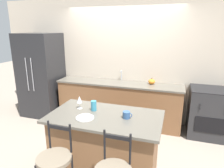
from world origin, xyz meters
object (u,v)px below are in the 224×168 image
at_px(oven_range, 209,113).
at_px(dinner_plate, 85,118).
at_px(refrigerator, 42,75).
at_px(wine_glass, 79,100).
at_px(coffee_mug, 127,115).
at_px(tumbler_cup, 94,106).
at_px(bar_stool_near, 55,166).
at_px(pumpkin_decoration, 152,82).

bearing_deg(oven_range, dinner_plate, -134.16).
height_order(refrigerator, wine_glass, refrigerator).
bearing_deg(dinner_plate, refrigerator, 138.48).
distance_m(dinner_plate, wine_glass, 0.37).
bearing_deg(oven_range, coffee_mug, -127.10).
xyz_separation_m(oven_range, coffee_mug, (-1.24, -1.64, 0.49)).
bearing_deg(tumbler_cup, dinner_plate, -92.12).
height_order(bar_stool_near, dinner_plate, bar_stool_near).
relative_size(dinner_plate, pumpkin_decoration, 1.66).
bearing_deg(refrigerator, dinner_plate, -41.52).
relative_size(dinner_plate, tumbler_cup, 1.64).
relative_size(oven_range, coffee_mug, 7.53).
height_order(oven_range, pumpkin_decoration, pumpkin_decoration).
bearing_deg(oven_range, bar_stool_near, -128.59).
bearing_deg(bar_stool_near, tumbler_cup, 80.72).
distance_m(coffee_mug, pumpkin_decoration, 1.74).
distance_m(refrigerator, bar_stool_near, 2.96).
bearing_deg(bar_stool_near, oven_range, 51.41).
distance_m(refrigerator, dinner_plate, 2.62).
bearing_deg(wine_glass, coffee_mug, -8.46).
relative_size(coffee_mug, tumbler_cup, 0.88).
bearing_deg(bar_stool_near, dinner_plate, 77.27).
bearing_deg(bar_stool_near, wine_glass, 96.40).
xyz_separation_m(coffee_mug, tumbler_cup, (-0.50, 0.10, 0.03)).
xyz_separation_m(bar_stool_near, tumbler_cup, (0.13, 0.82, 0.43)).
bearing_deg(wine_glass, bar_stool_near, -83.60).
relative_size(coffee_mug, pumpkin_decoration, 0.89).
bearing_deg(tumbler_cup, coffee_mug, -11.39).
xyz_separation_m(dinner_plate, pumpkin_decoration, (0.62, 1.91, 0.05)).
bearing_deg(wine_glass, pumpkin_decoration, 62.85).
distance_m(refrigerator, coffee_mug, 2.93).
bearing_deg(bar_stool_near, refrigerator, 128.83).
bearing_deg(dinner_plate, pumpkin_decoration, 71.98).
xyz_separation_m(refrigerator, bar_stool_near, (1.83, -2.28, -0.42)).
bearing_deg(tumbler_cup, refrigerator, 143.37).
height_order(wine_glass, coffee_mug, wine_glass).
distance_m(oven_range, dinner_plate, 2.55).
distance_m(wine_glass, pumpkin_decoration, 1.83).
height_order(oven_range, tumbler_cup, tumbler_cup).
height_order(refrigerator, tumbler_cup, refrigerator).
bearing_deg(dinner_plate, coffee_mug, 18.12).
relative_size(wine_glass, tumbler_cup, 1.32).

